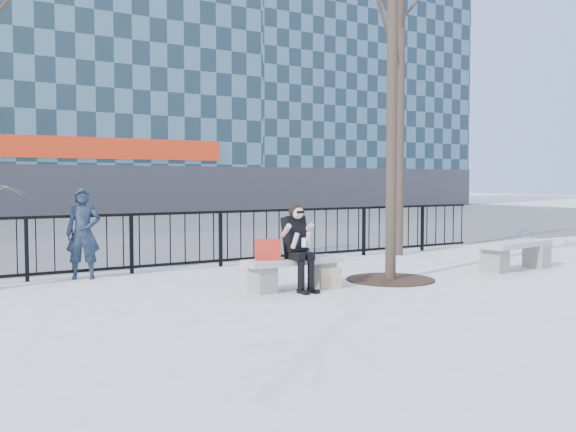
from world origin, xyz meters
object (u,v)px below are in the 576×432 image
bench_main (293,270)px  bench_second (516,252)px  standing_man (83,233)px  seated_woman (299,248)px

bench_main → bench_second: 4.79m
bench_second → standing_man: 7.97m
bench_main → seated_woman: seated_woman is taller
seated_woman → standing_man: standing_man is taller
bench_second → bench_main: bearing=166.3°
bench_main → bench_second: bench_second is taller
standing_man → bench_main: bearing=-27.1°
bench_main → standing_man: 3.79m
bench_main → seated_woman: size_ratio=1.23×
standing_man → seated_woman: bearing=-28.7°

